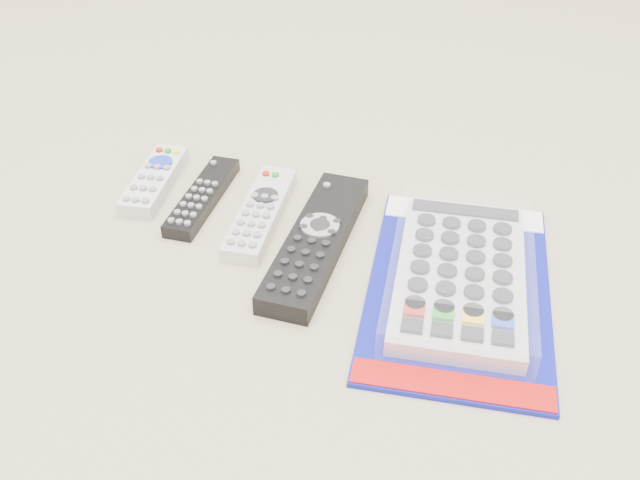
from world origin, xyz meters
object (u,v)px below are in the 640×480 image
(remote_large_black, at_px, (316,241))
(remote_slim_black, at_px, (202,196))
(jumbo_remote_packaged, at_px, (460,274))
(remote_small_grey, at_px, (154,180))
(remote_silver_dvd, at_px, (261,212))

(remote_large_black, bearing_deg, remote_slim_black, 163.59)
(remote_large_black, height_order, jumbo_remote_packaged, jumbo_remote_packaged)
(remote_small_grey, relative_size, remote_silver_dvd, 0.82)
(remote_large_black, relative_size, jumbo_remote_packaged, 0.74)
(remote_slim_black, relative_size, remote_silver_dvd, 0.90)
(remote_small_grey, height_order, jumbo_remote_packaged, jumbo_remote_packaged)
(remote_slim_black, height_order, remote_silver_dvd, remote_silver_dvd)
(remote_slim_black, distance_m, remote_large_black, 0.16)
(remote_small_grey, bearing_deg, remote_silver_dvd, -16.89)
(remote_small_grey, relative_size, jumbo_remote_packaged, 0.45)
(remote_small_grey, bearing_deg, remote_large_black, -22.41)
(remote_slim_black, height_order, jumbo_remote_packaged, jumbo_remote_packaged)
(remote_slim_black, relative_size, jumbo_remote_packaged, 0.49)
(remote_silver_dvd, distance_m, remote_large_black, 0.09)
(remote_silver_dvd, height_order, remote_large_black, remote_large_black)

